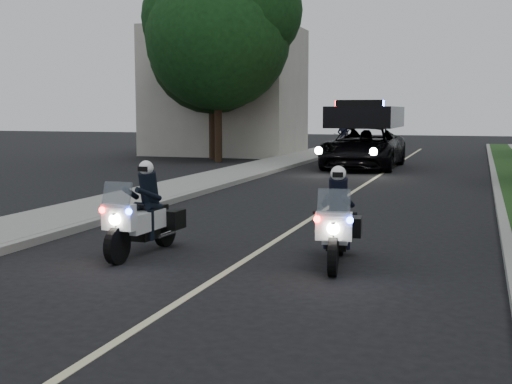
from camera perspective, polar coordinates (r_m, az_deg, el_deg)
ground at (r=10.44m, az=-2.16°, el=-6.57°), size 120.00×120.00×0.00m
curb_right at (r=19.66m, az=19.76°, el=-0.41°), size 0.20×60.00×0.15m
curb_left at (r=21.09m, az=-3.09°, el=0.46°), size 0.20×60.00×0.15m
sidewalk_left at (r=21.52m, az=-5.82°, el=0.57°), size 2.00×60.00×0.16m
building_far at (r=38.03m, az=-2.60°, el=8.48°), size 8.00×6.00×7.00m
lane_marking at (r=19.98m, az=7.93°, el=-0.16°), size 0.12×50.00×0.01m
police_moto_left at (r=11.67m, az=-9.45°, el=-5.22°), size 0.76×1.91×1.60m
police_moto_right at (r=10.86m, az=6.80°, el=-6.08°), size 0.88×1.91×1.57m
police_suv at (r=29.09m, az=9.05°, el=2.00°), size 2.96×6.33×3.07m
bicycle at (r=35.76m, az=7.36°, el=2.92°), size 0.76×1.76×0.90m
cyclist at (r=35.76m, az=7.36°, el=2.92°), size 0.63×0.43×1.70m
tree_left_near at (r=32.20m, az=-3.18°, el=2.53°), size 8.24×8.24×11.37m
tree_left_far at (r=34.21m, az=-3.67°, el=2.78°), size 7.91×7.91×10.55m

